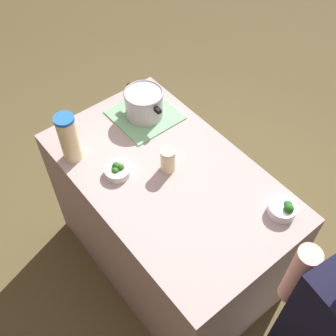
# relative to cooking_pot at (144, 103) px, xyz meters

# --- Properties ---
(ground_plane) EXTENTS (8.00, 8.00, 0.00)m
(ground_plane) POSITION_rel_cooking_pot_xyz_m (0.41, -0.16, -1.00)
(ground_plane) COLOR brown
(counter_slab) EXTENTS (1.33, 0.80, 0.91)m
(counter_slab) POSITION_rel_cooking_pot_xyz_m (0.41, -0.16, -0.55)
(counter_slab) COLOR #AA9492
(counter_slab) RESTS_ON ground_plane
(dish_cloth) EXTENTS (0.34, 0.34, 0.01)m
(dish_cloth) POSITION_rel_cooking_pot_xyz_m (-0.00, 0.00, -0.09)
(dish_cloth) COLOR #7BB784
(dish_cloth) RESTS_ON counter_slab
(cooking_pot) EXTENTS (0.29, 0.22, 0.16)m
(cooking_pot) POSITION_rel_cooking_pot_xyz_m (0.00, 0.00, 0.00)
(cooking_pot) COLOR #B7B7BC
(cooking_pot) RESTS_ON dish_cloth
(lemonade_pitcher) EXTENTS (0.10, 0.10, 0.28)m
(lemonade_pitcher) POSITION_rel_cooking_pot_xyz_m (0.01, -0.47, 0.05)
(lemonade_pitcher) COLOR #F7E1A0
(lemonade_pitcher) RESTS_ON counter_slab
(mason_jar) EXTENTS (0.08, 0.08, 0.14)m
(mason_jar) POSITION_rel_cooking_pot_xyz_m (0.38, -0.14, -0.02)
(mason_jar) COLOR beige
(mason_jar) RESTS_ON counter_slab
(broccoli_bowl_front) EXTENTS (0.13, 0.13, 0.08)m
(broccoli_bowl_front) POSITION_rel_cooking_pot_xyz_m (0.93, 0.11, -0.06)
(broccoli_bowl_front) COLOR silver
(broccoli_bowl_front) RESTS_ON counter_slab
(broccoli_bowl_center) EXTENTS (0.13, 0.13, 0.07)m
(broccoli_bowl_center) POSITION_rel_cooking_pot_xyz_m (0.25, -0.36, -0.07)
(broccoli_bowl_center) COLOR silver
(broccoli_bowl_center) RESTS_ON counter_slab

